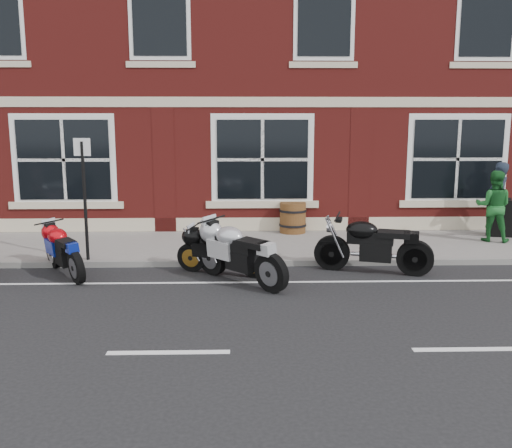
# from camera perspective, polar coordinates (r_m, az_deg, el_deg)

# --- Properties ---
(ground) EXTENTS (80.00, 80.00, 0.00)m
(ground) POSITION_cam_1_polar(r_m,az_deg,el_deg) (10.48, -6.71, -6.17)
(ground) COLOR black
(ground) RESTS_ON ground
(sidewalk) EXTENTS (30.00, 3.00, 0.12)m
(sidewalk) POSITION_cam_1_polar(r_m,az_deg,el_deg) (13.36, -5.57, -2.24)
(sidewalk) COLOR slate
(sidewalk) RESTS_ON ground
(kerb) EXTENTS (30.00, 0.16, 0.12)m
(kerb) POSITION_cam_1_polar(r_m,az_deg,el_deg) (11.82, -6.11, -3.92)
(kerb) COLOR slate
(kerb) RESTS_ON ground
(pub_building) EXTENTS (24.00, 12.00, 12.00)m
(pub_building) POSITION_cam_1_polar(r_m,az_deg,el_deg) (20.74, -4.36, 18.80)
(pub_building) COLOR maroon
(pub_building) RESTS_ON ground
(moto_sport_red) EXTENTS (1.24, 1.74, 0.91)m
(moto_sport_red) POSITION_cam_1_polar(r_m,az_deg,el_deg) (11.62, -18.59, -2.34)
(moto_sport_red) COLOR black
(moto_sport_red) RESTS_ON ground
(moto_sport_black) EXTENTS (1.83, 0.83, 0.86)m
(moto_sport_black) POSITION_cam_1_polar(r_m,az_deg,el_deg) (11.08, -3.50, -2.54)
(moto_sport_black) COLOR black
(moto_sport_black) RESTS_ON ground
(moto_sport_silver) EXTENTS (1.68, 1.80, 1.04)m
(moto_sport_silver) POSITION_cam_1_polar(r_m,az_deg,el_deg) (10.50, -1.65, -2.68)
(moto_sport_silver) COLOR black
(moto_sport_silver) RESTS_ON ground
(moto_naked_black) EXTENTS (2.24, 0.84, 1.04)m
(moto_naked_black) POSITION_cam_1_polar(r_m,az_deg,el_deg) (11.39, 11.41, -1.86)
(moto_naked_black) COLOR black
(moto_naked_black) RESTS_ON ground
(pedestrian_left) EXTENTS (0.80, 0.74, 1.83)m
(pedestrian_left) POSITION_cam_1_polar(r_m,az_deg,el_deg) (15.36, 22.99, 2.33)
(pedestrian_left) COLOR #19212E
(pedestrian_left) RESTS_ON sidewalk
(pedestrian_right) EXTENTS (1.00, 0.91, 1.68)m
(pedestrian_right) POSITION_cam_1_polar(r_m,az_deg,el_deg) (14.57, 22.66, 1.66)
(pedestrian_right) COLOR #1A5C24
(pedestrian_right) RESTS_ON sidewalk
(a_board_sign) EXTENTS (0.64, 0.50, 0.95)m
(a_board_sign) POSITION_cam_1_polar(r_m,az_deg,el_deg) (15.23, 23.35, 0.58)
(a_board_sign) COLOR black
(a_board_sign) RESTS_ON sidewalk
(barrel_planter) EXTENTS (0.70, 0.70, 0.77)m
(barrel_planter) POSITION_cam_1_polar(r_m,az_deg,el_deg) (14.57, 3.70, 0.65)
(barrel_planter) COLOR #543116
(barrel_planter) RESTS_ON sidewalk
(parking_sign) EXTENTS (0.35, 0.09, 2.49)m
(parking_sign) POSITION_cam_1_polar(r_m,az_deg,el_deg) (12.06, -16.79, 3.22)
(parking_sign) COLOR black
(parking_sign) RESTS_ON sidewalk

